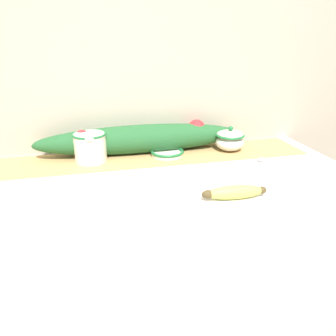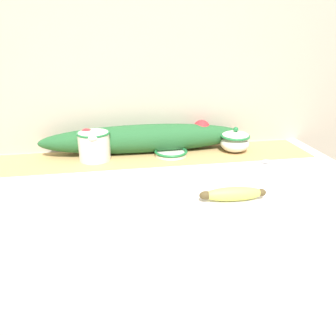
# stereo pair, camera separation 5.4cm
# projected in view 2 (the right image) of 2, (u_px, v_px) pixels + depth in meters

# --- Properties ---
(countertop) EXTENTS (1.37, 0.67, 0.90)m
(countertop) POSITION_uv_depth(u_px,v_px,m) (156.00, 290.00, 1.22)
(countertop) COLOR silver
(countertop) RESTS_ON ground_plane
(back_wall) EXTENTS (2.17, 0.04, 2.40)m
(back_wall) POSITION_uv_depth(u_px,v_px,m) (141.00, 73.00, 1.26)
(back_wall) COLOR #B7AD99
(back_wall) RESTS_ON ground_plane
(table_runner) EXTENTS (1.26, 0.22, 0.00)m
(table_runner) POSITION_uv_depth(u_px,v_px,m) (147.00, 157.00, 1.25)
(table_runner) COLOR tan
(table_runner) RESTS_ON countertop
(cream_pitcher) EXTENTS (0.12, 0.14, 0.11)m
(cream_pitcher) POSITION_uv_depth(u_px,v_px,m) (94.00, 145.00, 1.19)
(cream_pitcher) COLOR white
(cream_pitcher) RESTS_ON countertop
(sugar_bowl) EXTENTS (0.11, 0.11, 0.10)m
(sugar_bowl) POSITION_uv_depth(u_px,v_px,m) (235.00, 141.00, 1.29)
(sugar_bowl) COLOR white
(sugar_bowl) RESTS_ON countertop
(small_dish) EXTENTS (0.13, 0.13, 0.02)m
(small_dish) POSITION_uv_depth(u_px,v_px,m) (171.00, 153.00, 1.25)
(small_dish) COLOR white
(small_dish) RESTS_ON countertop
(banana) EXTENTS (0.19, 0.05, 0.04)m
(banana) POSITION_uv_depth(u_px,v_px,m) (233.00, 194.00, 0.91)
(banana) COLOR #CCD156
(banana) RESTS_ON countertop
(spoon) EXTENTS (0.18, 0.09, 0.01)m
(spoon) POSITION_uv_depth(u_px,v_px,m) (264.00, 162.00, 1.18)
(spoon) COLOR #B7B7BC
(spoon) RESTS_ON countertop
(poinsettia_garland) EXTENTS (0.80, 0.12, 0.12)m
(poinsettia_garland) POSITION_uv_depth(u_px,v_px,m) (145.00, 138.00, 1.27)
(poinsettia_garland) COLOR #235B2D
(poinsettia_garland) RESTS_ON countertop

